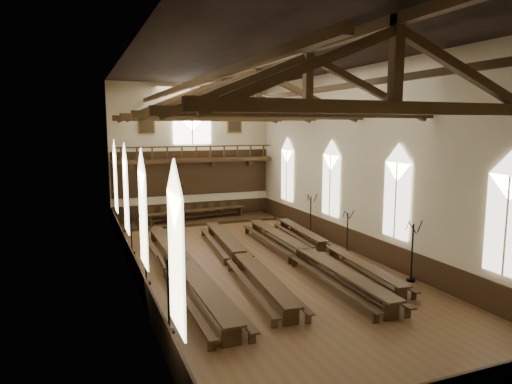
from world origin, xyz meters
TOP-DOWN VIEW (x-y plane):
  - ground at (0.00, 0.00)m, footprint 26.00×26.00m
  - room_walls at (0.00, 0.00)m, footprint 26.00×26.00m
  - wainscot_band at (0.00, 0.00)m, footprint 12.00×26.00m
  - side_windows at (-0.00, -0.00)m, footprint 11.85×19.80m
  - end_window at (0.00, 12.90)m, footprint 2.80×0.12m
  - minstrels_gallery at (0.00, 12.66)m, footprint 11.80×1.24m
  - portraits at (0.00, 12.90)m, footprint 7.75×0.09m
  - roof_trusses at (0.00, -0.00)m, footprint 11.70×25.70m
  - refectory_row_a at (-3.88, -0.34)m, footprint 1.69×15.05m
  - refectory_row_b at (-0.83, 0.10)m, footprint 2.17×14.60m
  - refectory_row_c at (2.33, -0.61)m, footprint 1.93×15.04m
  - refectory_row_d at (4.15, 0.19)m, footprint 1.96×13.98m
  - dais at (-0.17, 11.40)m, footprint 11.40×2.80m
  - high_table at (-0.17, 11.40)m, footprint 7.53×1.81m
  - high_chairs at (-0.17, 12.13)m, footprint 6.79×0.49m
  - candelabrum_left_near at (-5.55, -5.82)m, footprint 0.79×0.81m
  - candelabrum_left_mid at (-5.55, -0.66)m, footprint 0.83×0.82m
  - candelabrum_left_far at (-5.55, 4.54)m, footprint 0.70×0.72m
  - candelabrum_right_near at (5.55, -4.65)m, footprint 0.82×0.82m
  - candelabrum_right_mid at (5.55, 0.54)m, footprint 0.65×0.71m
  - candelabrum_right_far at (5.55, 4.74)m, footprint 0.79×0.77m

SIDE VIEW (x-z plane):
  - ground at x=0.00m, z-range 0.00..0.00m
  - dais at x=-0.17m, z-range 0.00..0.19m
  - refectory_row_d at x=4.15m, z-range 0.16..0.85m
  - refectory_row_b at x=-0.83m, z-range 0.17..0.93m
  - refectory_row_c at x=2.33m, z-range 0.19..1.00m
  - refectory_row_a at x=-3.88m, z-range 0.19..1.01m
  - wainscot_band at x=0.00m, z-range 0.00..1.20m
  - candelabrum_right_mid at x=5.55m, z-range -0.46..1.87m
  - high_chairs at x=-0.17m, z-range 0.23..1.22m
  - candelabrum_left_far at x=-5.55m, z-range -0.47..1.93m
  - high_table at x=-0.17m, z-range 0.43..1.13m
  - candelabrum_right_far at x=5.55m, z-range -0.52..2.13m
  - candelabrum_left_near at x=-5.55m, z-range -0.53..2.19m
  - candelabrum_right_near at x=5.55m, z-range -0.54..2.23m
  - candelabrum_left_mid at x=-5.55m, z-range -0.54..2.23m
  - side_windows at x=0.00m, z-range 1.49..5.99m
  - minstrels_gallery at x=0.00m, z-range 2.06..5.76m
  - room_walls at x=0.00m, z-range -6.54..19.46m
  - portraits at x=0.00m, z-range 6.38..7.82m
  - end_window at x=0.00m, z-range 5.32..9.12m
  - roof_trusses at x=0.00m, z-range 6.82..9.62m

